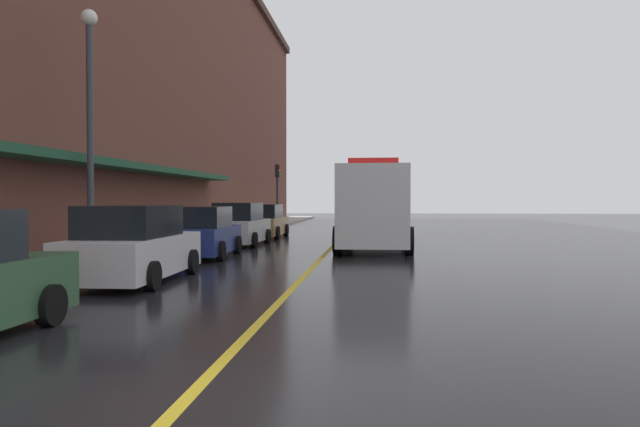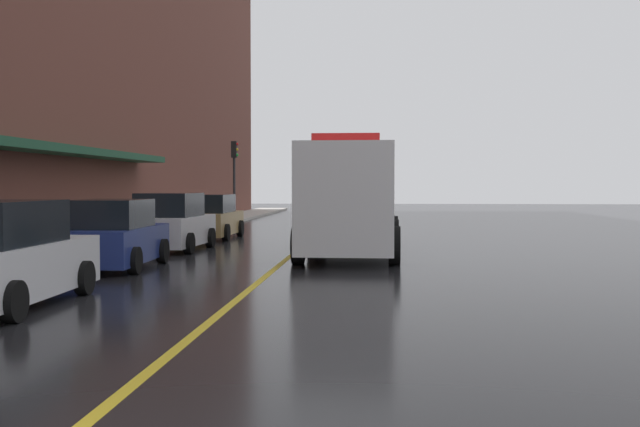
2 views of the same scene
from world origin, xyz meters
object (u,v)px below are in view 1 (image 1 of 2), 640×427
at_px(parked_car_3, 239,226).
at_px(parking_meter_0, 195,222).
at_px(parked_car_2, 203,234).
at_px(street_lamp_left, 90,109).
at_px(parking_meter_1, 118,231).
at_px(traffic_light_near, 277,183).
at_px(parked_car_1, 134,246).
at_px(parked_car_4, 265,222).
at_px(box_truck, 375,208).

relative_size(parked_car_3, parking_meter_0, 3.13).
xyz_separation_m(parked_car_2, street_lamp_left, (-1.96, -3.98, 3.60)).
height_order(parking_meter_1, traffic_light_near, traffic_light_near).
height_order(parked_car_1, parking_meter_1, parked_car_1).
relative_size(parked_car_4, traffic_light_near, 1.05).
bearing_deg(traffic_light_near, parked_car_1, -87.25).
height_order(parking_meter_0, street_lamp_left, street_lamp_left).
height_order(parking_meter_1, street_lamp_left, street_lamp_left).
bearing_deg(parked_car_4, street_lamp_left, 172.30).
xyz_separation_m(parked_car_3, parking_meter_1, (-1.39, -8.88, 0.22)).
relative_size(parked_car_3, traffic_light_near, 0.97).
distance_m(parked_car_2, parking_meter_0, 3.83).
bearing_deg(parking_meter_0, parked_car_3, 50.92).
relative_size(parked_car_4, box_truck, 0.48).
height_order(parked_car_4, box_truck, box_truck).
bearing_deg(parked_car_2, parking_meter_1, 157.56).
distance_m(parked_car_2, parked_car_3, 5.29).
bearing_deg(parked_car_3, street_lamp_left, 169.84).
bearing_deg(street_lamp_left, parked_car_3, 77.87).
height_order(parked_car_1, box_truck, box_truck).
height_order(parked_car_4, parking_meter_1, parked_car_4).
bearing_deg(parked_car_1, parked_car_4, -1.30).
height_order(box_truck, traffic_light_near, traffic_light_near).
bearing_deg(parked_car_1, parking_meter_1, 29.28).
xyz_separation_m(parking_meter_0, street_lamp_left, (-0.60, -7.55, 3.34)).
height_order(parked_car_3, traffic_light_near, traffic_light_near).
relative_size(parking_meter_1, traffic_light_near, 0.31).
distance_m(parking_meter_0, parking_meter_1, 7.16).
bearing_deg(traffic_light_near, parked_car_2, -86.80).
xyz_separation_m(box_truck, parking_meter_0, (-7.11, -1.09, -0.55)).
relative_size(parked_car_2, parked_car_4, 0.94).
relative_size(street_lamp_left, traffic_light_near, 1.61).
bearing_deg(parking_meter_1, street_lamp_left, -147.00).
distance_m(parking_meter_1, traffic_light_near, 26.86).
bearing_deg(parked_car_2, street_lamp_left, 152.08).
bearing_deg(parked_car_2, parked_car_1, 179.30).
xyz_separation_m(parked_car_3, street_lamp_left, (-1.99, -9.27, 3.56)).
bearing_deg(traffic_light_near, parking_meter_1, -90.13).
height_order(parked_car_2, parking_meter_0, parked_car_2).
distance_m(parked_car_1, parking_meter_1, 2.90).
bearing_deg(street_lamp_left, parking_meter_1, 33.00).
relative_size(parking_meter_0, street_lamp_left, 0.19).
bearing_deg(parking_meter_1, traffic_light_near, 89.87).
bearing_deg(parked_car_3, traffic_light_near, 6.23).
xyz_separation_m(parked_car_4, traffic_light_near, (-1.42, 12.56, 2.36)).
bearing_deg(parking_meter_0, parking_meter_1, -90.00).
xyz_separation_m(parking_meter_0, traffic_light_near, (0.06, 19.61, 2.10)).
height_order(box_truck, parking_meter_1, box_truck).
bearing_deg(parking_meter_0, parked_car_1, -81.35).
xyz_separation_m(parked_car_1, parked_car_3, (-0.08, 11.37, 0.00)).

